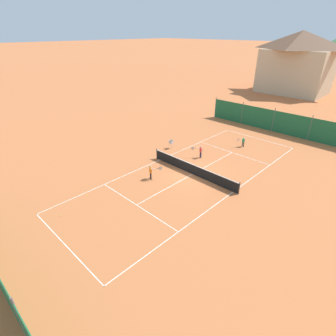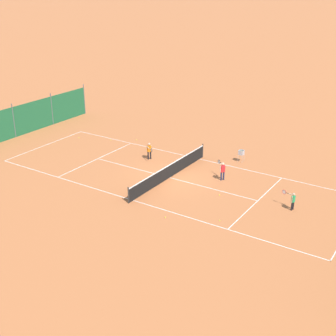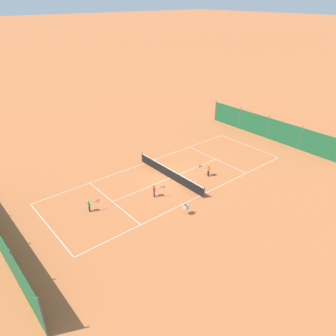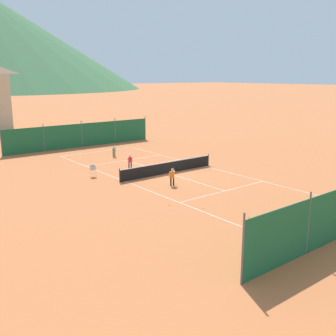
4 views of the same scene
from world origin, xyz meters
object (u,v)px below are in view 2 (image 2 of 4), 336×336
Objects in this scene: tennis_ball_alley_right at (111,140)px; tennis_ball_near_corner at (79,138)px; tennis_ball_by_net_right at (137,140)px; tennis_ball_alley_left at (220,195)px; player_far_baseline at (222,170)px; player_near_baseline at (149,150)px; ball_hopper at (241,153)px; tennis_ball_mid_court at (220,220)px; tennis_ball_by_net_left at (165,217)px; player_near_service at (292,200)px; tennis_net at (170,171)px.

tennis_ball_alley_right and tennis_ball_near_corner have the same top height.
tennis_ball_by_net_right and tennis_ball_alley_left have the same top height.
player_far_baseline is 6.23m from player_near_baseline.
ball_hopper is (-5.90, -1.29, 0.63)m from tennis_ball_alley_left.
tennis_ball_near_corner is at bearing -102.59° from tennis_ball_alley_left.
tennis_ball_mid_court is at bearing 62.41° from tennis_ball_alley_right.
tennis_ball_by_net_right is 2.15m from tennis_ball_alley_right.
tennis_ball_alley_left is at bearing 69.96° from player_near_baseline.
tennis_ball_mid_court is 1.00× the size of tennis_ball_alley_right.
tennis_ball_mid_court is 1.00× the size of tennis_ball_by_net_left.
tennis_ball_by_net_left is (6.88, 5.94, -0.71)m from player_near_baseline.
tennis_ball_mid_court is 14.73m from tennis_ball_by_net_right.
tennis_ball_near_corner is (-3.34, -14.96, 0.00)m from tennis_ball_alley_left.
player_near_service reaches higher than tennis_ball_by_net_left.
player_far_baseline is at bearing 177.53° from tennis_ball_by_net_left.
tennis_ball_mid_court is at bearing 25.71° from player_far_baseline.
player_near_service reaches higher than ball_hopper.
tennis_ball_by_net_right is at bearing -117.76° from tennis_ball_alley_left.
tennis_ball_mid_court is 1.00× the size of tennis_ball_by_net_right.
tennis_ball_mid_court is at bearing 69.28° from tennis_ball_near_corner.
tennis_ball_mid_court is (5.13, 2.47, -0.70)m from player_far_baseline.
tennis_ball_mid_court is 1.00× the size of tennis_ball_alley_left.
player_far_baseline is 14.04m from tennis_ball_near_corner.
tennis_ball_by_net_right is at bearing -109.07° from player_far_baseline.
tennis_net is 3.54m from player_far_baseline.
tennis_ball_mid_court is 3.07m from tennis_ball_by_net_left.
tennis_ball_by_net_right is (-2.94, -3.38, -0.71)m from player_near_baseline.
ball_hopper is at bearing 119.09° from player_near_baseline.
tennis_ball_alley_right is at bearing -55.66° from tennis_ball_by_net_right.
tennis_net is at bearing 75.87° from tennis_ball_near_corner.
tennis_ball_alley_right is at bearing -114.42° from tennis_net.
tennis_ball_mid_court and tennis_ball_by_net_left have the same top height.
player_far_baseline is 19.02× the size of tennis_ball_by_net_left.
tennis_ball_by_net_left is 4.44m from tennis_ball_alley_left.
player_near_service is 4.60m from tennis_ball_mid_court.
tennis_ball_by_net_left is 1.00× the size of tennis_ball_by_net_right.
player_near_baseline reaches higher than tennis_ball_by_net_left.
tennis_ball_mid_court is 3.25m from tennis_ball_alley_left.
tennis_net reaches higher than tennis_ball_mid_court.
tennis_ball_by_net_left is 1.00× the size of tennis_ball_alley_left.
player_near_baseline reaches higher than tennis_ball_mid_court.
tennis_ball_near_corner is (-2.70, -19.35, -0.61)m from player_near_service.
tennis_ball_mid_court is at bearing 27.44° from tennis_ball_alley_left.
ball_hopper is (-10.16, -0.04, 0.63)m from tennis_ball_by_net_left.
tennis_ball_alley_right is (-3.74, -8.24, -0.47)m from tennis_net.
tennis_net reaches higher than tennis_ball_by_net_right.
tennis_ball_by_net_left is 1.00× the size of tennis_ball_near_corner.
tennis_net is 139.09× the size of tennis_ball_by_net_left.
ball_hopper is at bearing -167.65° from tennis_ball_alley_left.
player_far_baseline is (-1.61, -5.37, 0.09)m from player_near_service.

